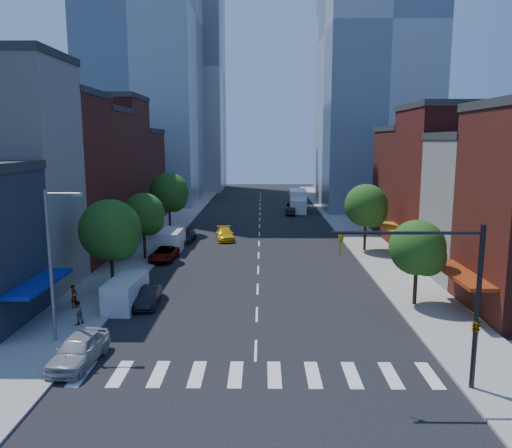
{
  "coord_description": "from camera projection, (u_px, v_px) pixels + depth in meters",
  "views": [
    {
      "loc": [
        0.34,
        -27.09,
        11.97
      ],
      "look_at": [
        -0.15,
        14.19,
        5.0
      ],
      "focal_mm": 35.0,
      "sensor_mm": 36.0,
      "label": 1
    }
  ],
  "objects": [
    {
      "name": "ground",
      "position": [
        256.0,
        350.0,
        28.71
      ],
      "size": [
        220.0,
        220.0,
        0.0
      ],
      "primitive_type": "plane",
      "color": "black",
      "rests_on": "ground"
    },
    {
      "name": "sidewalk_left",
      "position": [
        168.0,
        228.0,
        68.28
      ],
      "size": [
        5.0,
        120.0,
        0.15
      ],
      "primitive_type": "cube",
      "color": "gray",
      "rests_on": "ground"
    },
    {
      "name": "sidewalk_right",
      "position": [
        351.0,
        228.0,
        67.99
      ],
      "size": [
        5.0,
        120.0,
        0.15
      ],
      "primitive_type": "cube",
      "color": "gray",
      "rests_on": "ground"
    },
    {
      "name": "crosswalk",
      "position": [
        255.0,
        375.0,
        25.75
      ],
      "size": [
        19.0,
        3.0,
        0.01
      ],
      "primitive_type": "cube",
      "color": "silver",
      "rests_on": "ground"
    },
    {
      "name": "bldg_left_2",
      "position": [
        40.0,
        182.0,
        47.84
      ],
      "size": [
        12.0,
        9.0,
        16.0
      ],
      "primitive_type": "cube",
      "color": "#5A1915",
      "rests_on": "ground"
    },
    {
      "name": "bldg_left_3",
      "position": [
        73.0,
        180.0,
        56.3
      ],
      "size": [
        12.0,
        8.0,
        15.0
      ],
      "primitive_type": "cube",
      "color": "#581F16",
      "rests_on": "ground"
    },
    {
      "name": "bldg_left_4",
      "position": [
        97.0,
        167.0,
        64.52
      ],
      "size": [
        12.0,
        9.0,
        17.0
      ],
      "primitive_type": "cube",
      "color": "#5A1915",
      "rests_on": "ground"
    },
    {
      "name": "bldg_left_5",
      "position": [
        119.0,
        177.0,
        74.22
      ],
      "size": [
        12.0,
        10.0,
        13.0
      ],
      "primitive_type": "cube",
      "color": "#581F16",
      "rests_on": "ground"
    },
    {
      "name": "bldg_right_1",
      "position": [
        505.0,
        211.0,
        42.25
      ],
      "size": [
        12.0,
        8.0,
        12.0
      ],
      "primitive_type": "cube",
      "color": "#B7B4A9",
      "rests_on": "ground"
    },
    {
      "name": "bldg_right_2",
      "position": [
        464.0,
        184.0,
        50.88
      ],
      "size": [
        12.0,
        10.0,
        15.0
      ],
      "primitive_type": "cube",
      "color": "#5A1915",
      "rests_on": "ground"
    },
    {
      "name": "bldg_right_3",
      "position": [
        431.0,
        185.0,
        60.9
      ],
      "size": [
        12.0,
        10.0,
        13.0
      ],
      "primitive_type": "cube",
      "color": "#581F16",
      "rests_on": "ground"
    },
    {
      "name": "tower_nw",
      "position": [
        142.0,
        14.0,
        92.16
      ],
      "size": [
        20.0,
        22.0,
        70.0
      ],
      "primitive_type": "cube",
      "color": "#8C99A8",
      "rests_on": "ground"
    },
    {
      "name": "tower_ne",
      "position": [
        378.0,
        32.0,
        84.61
      ],
      "size": [
        18.0,
        20.0,
        60.0
      ],
      "primitive_type": "cube",
      "color": "#9EA5AD",
      "rests_on": "ground"
    },
    {
      "name": "tower_far_e",
      "position": [
        374.0,
        6.0,
        105.58
      ],
      "size": [
        22.0,
        22.0,
        80.0
      ],
      "primitive_type": "cube",
      "color": "#8C99A8",
      "rests_on": "ground"
    },
    {
      "name": "tower_far_w",
      "position": [
        185.0,
        71.0,
        117.93
      ],
      "size": [
        18.0,
        18.0,
        56.0
      ],
      "primitive_type": "cube",
      "color": "#9EA5AD",
      "rests_on": "ground"
    },
    {
      "name": "traffic_signal",
      "position": [
        465.0,
        308.0,
        23.46
      ],
      "size": [
        7.24,
        2.24,
        8.0
      ],
      "color": "black",
      "rests_on": "sidewalk_right"
    },
    {
      "name": "streetlight",
      "position": [
        53.0,
        257.0,
        28.96
      ],
      "size": [
        2.25,
        0.25,
        9.0
      ],
      "color": "slate",
      "rests_on": "sidewalk_left"
    },
    {
      "name": "tree_left_near",
      "position": [
        112.0,
        232.0,
        38.8
      ],
      "size": [
        4.8,
        4.8,
        7.3
      ],
      "color": "black",
      "rests_on": "sidewalk_left"
    },
    {
      "name": "tree_left_mid",
      "position": [
        145.0,
        216.0,
        49.71
      ],
      "size": [
        4.2,
        4.2,
        6.65
      ],
      "color": "black",
      "rests_on": "sidewalk_left"
    },
    {
      "name": "tree_left_far",
      "position": [
        170.0,
        194.0,
        63.4
      ],
      "size": [
        5.0,
        5.0,
        7.75
      ],
      "color": "black",
      "rests_on": "sidewalk_left"
    },
    {
      "name": "tree_right_near",
      "position": [
        420.0,
        250.0,
        35.69
      ],
      "size": [
        4.0,
        4.0,
        6.2
      ],
      "color": "black",
      "rests_on": "sidewalk_right"
    },
    {
      "name": "tree_right_far",
      "position": [
        368.0,
        207.0,
        53.32
      ],
      "size": [
        4.6,
        4.6,
        7.2
      ],
      "color": "black",
      "rests_on": "sidewalk_right"
    },
    {
      "name": "parked_car_front",
      "position": [
        79.0,
        350.0,
        26.82
      ],
      "size": [
        2.38,
        5.0,
        1.65
      ],
      "primitive_type": "imported",
      "rotation": [
        0.0,
        0.0,
        -0.09
      ],
      "color": "#A4A3A8",
      "rests_on": "ground"
    },
    {
      "name": "parked_car_second",
      "position": [
        148.0,
        296.0,
        36.4
      ],
      "size": [
        1.74,
        4.34,
        1.4
      ],
      "primitive_type": "imported",
      "rotation": [
        0.0,
        0.0,
        0.06
      ],
      "color": "black",
      "rests_on": "ground"
    },
    {
      "name": "parked_car_third",
      "position": [
        164.0,
        254.0,
        50.02
      ],
      "size": [
        2.61,
        5.02,
        1.35
      ],
      "primitive_type": "imported",
      "rotation": [
        0.0,
        0.0,
        -0.08
      ],
      "color": "#999999",
      "rests_on": "ground"
    },
    {
      "name": "parked_car_rear",
      "position": [
        186.0,
        236.0,
        59.19
      ],
      "size": [
        2.21,
        4.81,
        1.36
      ],
      "primitive_type": "imported",
      "rotation": [
        0.0,
        0.0,
        -0.06
      ],
      "color": "black",
      "rests_on": "ground"
    },
    {
      "name": "cargo_van_near",
      "position": [
        125.0,
        293.0,
        35.97
      ],
      "size": [
        2.29,
        5.16,
        2.16
      ],
      "rotation": [
        0.0,
        0.0,
        -0.05
      ],
      "color": "silver",
      "rests_on": "ground"
    },
    {
      "name": "cargo_van_far",
      "position": [
        171.0,
        241.0,
        54.16
      ],
      "size": [
        2.29,
        5.49,
        2.33
      ],
      "rotation": [
        0.0,
        0.0,
        -0.01
      ],
      "color": "white",
      "rests_on": "ground"
    },
    {
      "name": "taxi",
      "position": [
        225.0,
        234.0,
        60.27
      ],
      "size": [
        2.6,
        5.1,
        1.42
      ],
      "primitive_type": "imported",
      "rotation": [
        0.0,
        0.0,
        0.13
      ],
      "color": "#ECB70C",
      "rests_on": "ground"
    },
    {
      "name": "traffic_car_oncoming",
      "position": [
        290.0,
        211.0,
        80.5
      ],
      "size": [
        1.57,
        4.27,
        1.4
      ],
      "primitive_type": "imported",
      "rotation": [
        0.0,
        0.0,
        3.12
      ],
      "color": "black",
      "rests_on": "ground"
    },
    {
      "name": "traffic_car_far",
      "position": [
        292.0,
        205.0,
        87.04
      ],
      "size": [
        1.73,
        4.3,
        1.46
      ],
      "primitive_type": "imported",
      "rotation": [
        0.0,
        0.0,
        3.14
      ],
      "color": "#999999",
      "rests_on": "ground"
    },
    {
      "name": "box_truck",
      "position": [
        298.0,
        202.0,
        83.92
      ],
      "size": [
        3.04,
        9.08,
        3.62
      ],
      "rotation": [
        0.0,
        0.0,
        -0.03
      ],
      "color": "silver",
      "rests_on": "ground"
    },
    {
      "name": "pedestrian_near",
      "position": [
        74.0,
        296.0,
        35.46
      ],
      "size": [
        0.5,
        0.67,
        1.67
      ],
      "primitive_type": "imported",
      "rotation": [
        0.0,
        0.0,
        1.39
      ],
      "color": "#999999",
      "rests_on": "sidewalk_left"
    },
    {
      "name": "pedestrian_far",
      "position": [
        77.0,
        313.0,
        32.23
      ],
      "size": [
        0.9,
        0.96,
        1.57
      ],
      "primitive_type": "imported",
      "rotation": [
        0.0,
        0.0,
        -2.09
      ],
      "color": "#999999",
      "rests_on": "sidewalk_left"
    }
  ]
}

